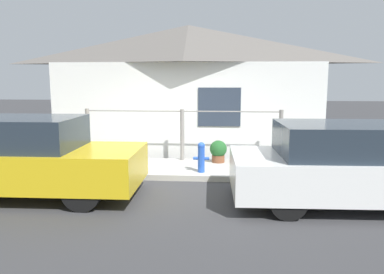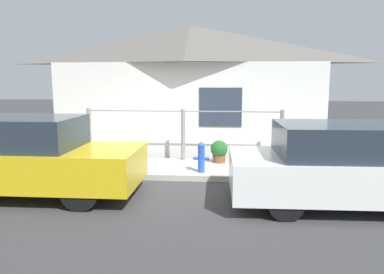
{
  "view_description": "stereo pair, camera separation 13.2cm",
  "coord_description": "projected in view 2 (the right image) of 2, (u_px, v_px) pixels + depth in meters",
  "views": [
    {
      "loc": [
        0.98,
        -7.58,
        2.13
      ],
      "look_at": [
        0.34,
        0.3,
        0.9
      ],
      "focal_mm": 35.0,
      "sensor_mm": 36.0,
      "label": 1
    },
    {
      "loc": [
        1.12,
        -7.57,
        2.13
      ],
      "look_at": [
        0.34,
        0.3,
        0.9
      ],
      "focal_mm": 35.0,
      "sensor_mm": 36.0,
      "label": 2
    }
  ],
  "objects": [
    {
      "name": "car_right",
      "position": [
        355.0,
        166.0,
        6.27
      ],
      "size": [
        4.32,
        1.9,
        1.39
      ],
      "rotation": [
        0.0,
        0.0,
        0.03
      ],
      "color": "white",
      "rests_on": "ground_plane"
    },
    {
      "name": "potted_plant_near_hydrant",
      "position": [
        219.0,
        151.0,
        9.05
      ],
      "size": [
        0.41,
        0.41,
        0.54
      ],
      "color": "brown",
      "rests_on": "sidewalk"
    },
    {
      "name": "fence",
      "position": [
        183.0,
        132.0,
        9.26
      ],
      "size": [
        4.9,
        0.1,
        1.27
      ],
      "color": "gray",
      "rests_on": "sidewalk"
    },
    {
      "name": "fire_hydrant",
      "position": [
        201.0,
        157.0,
        8.08
      ],
      "size": [
        0.35,
        0.16,
        0.66
      ],
      "color": "blue",
      "rests_on": "sidewalk"
    },
    {
      "name": "house",
      "position": [
        190.0,
        51.0,
        10.5
      ],
      "size": [
        7.62,
        2.23,
        3.63
      ],
      "color": "white",
      "rests_on": "ground_plane"
    },
    {
      "name": "car_left",
      "position": [
        22.0,
        157.0,
        6.84
      ],
      "size": [
        4.27,
        1.74,
        1.45
      ],
      "rotation": [
        0.0,
        0.0,
        0.02
      ],
      "color": "gold",
      "rests_on": "ground_plane"
    },
    {
      "name": "ground_plane",
      "position": [
        174.0,
        181.0,
        7.88
      ],
      "size": [
        60.0,
        60.0,
        0.0
      ],
      "primitive_type": "plane",
      "color": "#38383A"
    },
    {
      "name": "sidewalk",
      "position": [
        180.0,
        169.0,
        8.7
      ],
      "size": [
        24.0,
        1.68,
        0.12
      ],
      "color": "#B2AFA8",
      "rests_on": "ground_plane"
    }
  ]
}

